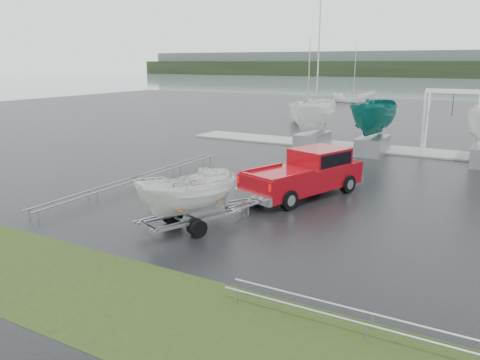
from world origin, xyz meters
TOP-DOWN VIEW (x-y plane):
  - ground_plane at (0.00, 0.00)m, footprint 120.00×120.00m
  - lake at (0.00, 100.00)m, footprint 300.00×300.00m
  - grass_verge at (0.00, -11.00)m, footprint 40.00×40.00m
  - dock at (0.00, 13.00)m, footprint 30.00×3.00m
  - pickup_truck at (-1.21, 0.23)m, footprint 3.98×6.37m
  - trailer_hitched at (-3.44, -5.90)m, footprint 2.34×3.79m
  - trailer_parked at (-3.17, -6.00)m, footprint 2.48×3.78m
  - boat_hoist at (3.25, 13.00)m, footprint 3.30×2.18m
  - keelboat_0 at (-5.03, 11.00)m, footprint 2.25×3.20m
  - keelboat_1 at (-1.04, 11.20)m, footprint 2.36×3.20m
  - mast_rack_0 at (-9.00, 1.00)m, footprint 0.56×6.50m
  - mast_rack_1 at (-9.00, -5.00)m, footprint 0.56×6.50m
  - mast_rack_2 at (4.00, -9.50)m, footprint 7.00×0.56m
  - moored_boat_0 at (-10.98, 25.44)m, footprint 2.69×2.76m
  - moored_boat_1 at (-13.41, 50.18)m, footprint 3.25×3.22m

SIDE VIEW (x-z plane):
  - lake at x=0.00m, z-range -0.01..-0.01m
  - ground_plane at x=0.00m, z-range 0.00..0.00m
  - grass_verge at x=0.00m, z-range 0.00..0.00m
  - moored_boat_0 at x=-10.98m, z-range -5.71..5.71m
  - moored_boat_1 at x=-13.41m, z-range -5.60..5.61m
  - dock at x=0.00m, z-range -0.01..0.11m
  - mast_rack_0 at x=-9.00m, z-range 0.32..0.38m
  - mast_rack_1 at x=-9.00m, z-range 0.32..0.38m
  - mast_rack_2 at x=4.00m, z-range 0.32..0.38m
  - pickup_truck at x=-1.21m, z-range 0.04..2.05m
  - trailer_parked at x=-3.17m, z-range 0.20..4.54m
  - trailer_hitched at x=-3.44m, z-range 0.20..4.66m
  - boat_hoist at x=3.25m, z-range 0.61..4.73m
  - keelboat_0 at x=-5.03m, z-range -1.66..8.75m
  - keelboat_1 at x=-1.04m, z-range 0.05..7.43m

